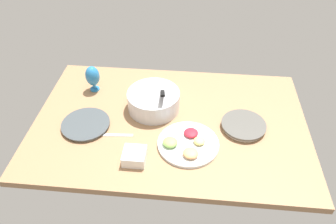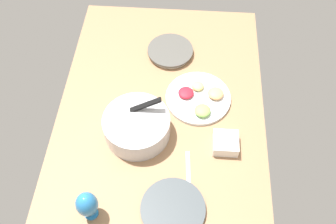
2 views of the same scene
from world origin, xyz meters
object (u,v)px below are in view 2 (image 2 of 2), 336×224
(square_bowl_white, at_px, (226,143))
(dinner_plate_right, at_px, (170,51))
(fruit_platter, at_px, (199,98))
(mixing_bowl, at_px, (137,126))
(hurricane_glass_blue, at_px, (87,205))
(dinner_plate_left, at_px, (173,209))

(square_bowl_white, bearing_deg, dinner_plate_right, 27.19)
(dinner_plate_right, xyz_separation_m, fruit_platter, (-0.31, -0.17, -0.00))
(mixing_bowl, distance_m, hurricane_glass_blue, 0.44)
(dinner_plate_right, relative_size, mixing_bowl, 0.81)
(mixing_bowl, xyz_separation_m, square_bowl_white, (-0.05, -0.42, -0.03))
(dinner_plate_left, distance_m, square_bowl_white, 0.40)
(dinner_plate_left, distance_m, dinner_plate_right, 0.91)
(mixing_bowl, height_order, square_bowl_white, mixing_bowl)
(fruit_platter, distance_m, hurricane_glass_blue, 0.78)
(dinner_plate_left, distance_m, fruit_platter, 0.60)
(fruit_platter, bearing_deg, hurricane_glass_blue, 145.16)
(dinner_plate_right, distance_m, fruit_platter, 0.36)
(fruit_platter, bearing_deg, dinner_plate_left, 170.74)
(mixing_bowl, bearing_deg, hurricane_glass_blue, 160.12)
(hurricane_glass_blue, bearing_deg, mixing_bowl, -19.88)
(fruit_platter, height_order, hurricane_glass_blue, hurricane_glass_blue)
(square_bowl_white, bearing_deg, fruit_platter, 25.73)
(hurricane_glass_blue, xyz_separation_m, square_bowl_white, (0.37, -0.57, -0.07))
(dinner_plate_left, xyz_separation_m, dinner_plate_right, (0.91, 0.07, 0.00))
(hurricane_glass_blue, bearing_deg, fruit_platter, -34.84)
(fruit_platter, bearing_deg, mixing_bowl, 127.17)
(fruit_platter, distance_m, square_bowl_white, 0.30)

